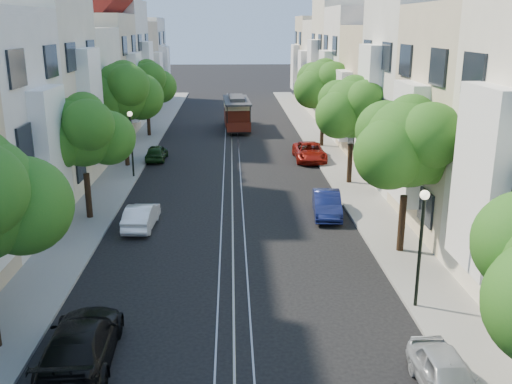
{
  "coord_description": "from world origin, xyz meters",
  "views": [
    {
      "loc": [
        0.01,
        -13.58,
        9.5
      ],
      "look_at": [
        1.07,
        11.06,
        2.2
      ],
      "focal_mm": 40.0,
      "sensor_mm": 36.0,
      "label": 1
    }
  ],
  "objects": [
    {
      "name": "sidewalk_west",
      "position": [
        -7.25,
        28.0,
        0.06
      ],
      "size": [
        2.5,
        80.0,
        0.12
      ],
      "primitive_type": "cube",
      "color": "gray",
      "rests_on": "ground"
    },
    {
      "name": "townhouses_west",
      "position": [
        -11.87,
        27.91,
        5.08
      ],
      "size": [
        7.75,
        72.0,
        11.76
      ],
      "color": "silver",
      "rests_on": "ground"
    },
    {
      "name": "lane_line",
      "position": [
        0.0,
        28.0,
        0.0
      ],
      "size": [
        0.08,
        80.0,
        0.01
      ],
      "primitive_type": "cube",
      "color": "tan",
      "rests_on": "ground"
    },
    {
      "name": "tree_e_b",
      "position": [
        7.26,
        8.98,
        4.73
      ],
      "size": [
        4.93,
        4.08,
        6.68
      ],
      "color": "black",
      "rests_on": "ground"
    },
    {
      "name": "lamp_east",
      "position": [
        6.3,
        4.0,
        2.85
      ],
      "size": [
        0.32,
        0.32,
        4.16
      ],
      "color": "black",
      "rests_on": "ground"
    },
    {
      "name": "tree_w_d",
      "position": [
        -7.14,
        35.98,
        4.6
      ],
      "size": [
        4.84,
        3.99,
        6.52
      ],
      "color": "black",
      "rests_on": "ground"
    },
    {
      "name": "rail_slot",
      "position": [
        0.0,
        28.0,
        0.01
      ],
      "size": [
        0.06,
        80.0,
        0.02
      ],
      "primitive_type": "cube",
      "color": "gray",
      "rests_on": "ground"
    },
    {
      "name": "tree_e_d",
      "position": [
        7.26,
        30.98,
        4.87
      ],
      "size": [
        5.01,
        4.16,
        6.85
      ],
      "color": "black",
      "rests_on": "ground"
    },
    {
      "name": "tree_w_c",
      "position": [
        -7.14,
        24.98,
        5.07
      ],
      "size": [
        5.13,
        4.28,
        7.09
      ],
      "color": "black",
      "rests_on": "ground"
    },
    {
      "name": "rail_left",
      "position": [
        -0.55,
        28.0,
        0.01
      ],
      "size": [
        0.06,
        80.0,
        0.02
      ],
      "primitive_type": "cube",
      "color": "gray",
      "rests_on": "ground"
    },
    {
      "name": "parked_car_e_near",
      "position": [
        5.6,
        -0.79,
        0.57
      ],
      "size": [
        1.4,
        3.37,
        1.14
      ],
      "primitive_type": "imported",
      "rotation": [
        0.0,
        0.0,
        0.02
      ],
      "color": "#A5AAB1",
      "rests_on": "ground"
    },
    {
      "name": "parked_car_e_far",
      "position": [
        5.6,
        26.35,
        0.64
      ],
      "size": [
        2.12,
        4.6,
        1.28
      ],
      "primitive_type": "imported",
      "rotation": [
        0.0,
        0.0,
        0.0
      ],
      "color": "maroon",
      "rests_on": "ground"
    },
    {
      "name": "sidewalk_east",
      "position": [
        7.25,
        28.0,
        0.06
      ],
      "size": [
        2.5,
        80.0,
        0.12
      ],
      "primitive_type": "cube",
      "color": "gray",
      "rests_on": "ground"
    },
    {
      "name": "tree_e_c",
      "position": [
        7.26,
        19.98,
        4.6
      ],
      "size": [
        4.84,
        3.99,
        6.52
      ],
      "color": "black",
      "rests_on": "ground"
    },
    {
      "name": "rail_right",
      "position": [
        0.55,
        28.0,
        0.01
      ],
      "size": [
        0.06,
        80.0,
        0.02
      ],
      "primitive_type": "cube",
      "color": "gray",
      "rests_on": "ground"
    },
    {
      "name": "cable_car",
      "position": [
        0.5,
        39.21,
        1.67
      ],
      "size": [
        2.61,
        7.42,
        2.82
      ],
      "rotation": [
        0.0,
        0.0,
        0.04
      ],
      "color": "black",
      "rests_on": "ground"
    },
    {
      "name": "parked_car_w_near",
      "position": [
        -4.4,
        1.11,
        0.69
      ],
      "size": [
        2.12,
        4.81,
        1.37
      ],
      "primitive_type": "imported",
      "rotation": [
        0.0,
        0.0,
        3.18
      ],
      "color": "black",
      "rests_on": "ground"
    },
    {
      "name": "townhouses_east",
      "position": [
        11.87,
        27.91,
        5.18
      ],
      "size": [
        7.75,
        72.0,
        12.0
      ],
      "color": "beige",
      "rests_on": "ground"
    },
    {
      "name": "parked_car_w_far",
      "position": [
        -5.42,
        26.86,
        0.57
      ],
      "size": [
        1.44,
        3.4,
        1.15
      ],
      "primitive_type": "imported",
      "rotation": [
        0.0,
        0.0,
        3.12
      ],
      "color": "#183716",
      "rests_on": "ground"
    },
    {
      "name": "parked_car_w_mid",
      "position": [
        -4.4,
        12.67,
        0.59
      ],
      "size": [
        1.44,
        3.64,
        1.18
      ],
      "primitive_type": "imported",
      "rotation": [
        0.0,
        0.0,
        3.09
      ],
      "color": "white",
      "rests_on": "ground"
    },
    {
      "name": "ground",
      "position": [
        0.0,
        28.0,
        0.0
      ],
      "size": [
        200.0,
        200.0,
        0.0
      ],
      "primitive_type": "plane",
      "color": "black",
      "rests_on": "ground"
    },
    {
      "name": "tree_w_b",
      "position": [
        -7.14,
        13.98,
        4.4
      ],
      "size": [
        4.72,
        3.87,
        6.27
      ],
      "color": "black",
      "rests_on": "ground"
    },
    {
      "name": "parked_car_e_mid",
      "position": [
        4.84,
        14.01,
        0.63
      ],
      "size": [
        1.68,
        3.94,
        1.26
      ],
      "primitive_type": "imported",
      "rotation": [
        0.0,
        0.0,
        -0.09
      ],
      "color": "#0D1443",
      "rests_on": "ground"
    },
    {
      "name": "lamp_west",
      "position": [
        -6.3,
        22.0,
        2.85
      ],
      "size": [
        0.32,
        0.32,
        4.16
      ],
      "color": "black",
      "rests_on": "ground"
    }
  ]
}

